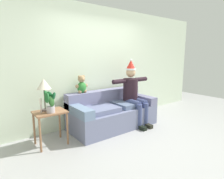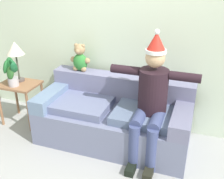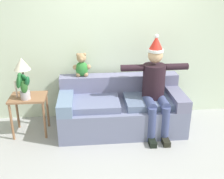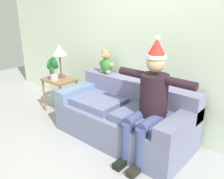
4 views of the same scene
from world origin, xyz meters
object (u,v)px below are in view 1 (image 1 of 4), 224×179
at_px(person_seated, 133,92).
at_px(potted_plant, 50,101).
at_px(teddy_bear, 82,85).
at_px(table_lamp, 44,86).
at_px(candle_tall, 41,104).
at_px(side_table, 50,117).
at_px(couch, 112,112).

distance_m(person_seated, potted_plant, 1.92).
bearing_deg(teddy_bear, table_lamp, -164.57).
distance_m(person_seated, candle_tall, 2.05).
relative_size(person_seated, side_table, 2.46).
xyz_separation_m(teddy_bear, table_lamp, (-0.86, -0.24, 0.10)).
relative_size(side_table, table_lamp, 1.08).
bearing_deg(person_seated, potted_plant, 179.29).
relative_size(table_lamp, candle_tall, 2.25).
distance_m(couch, side_table, 1.42).
relative_size(teddy_bear, side_table, 0.62).
bearing_deg(side_table, teddy_bear, 21.58).
bearing_deg(side_table, couch, 1.78).
distance_m(table_lamp, candle_tall, 0.32).
height_order(person_seated, candle_tall, person_seated).
distance_m(person_seated, table_lamp, 1.98).
relative_size(couch, table_lamp, 3.36).
xyz_separation_m(couch, candle_tall, (-1.56, -0.06, 0.46)).
bearing_deg(potted_plant, candle_tall, 151.83).
bearing_deg(person_seated, table_lamp, 174.15).
relative_size(teddy_bear, candle_tall, 1.50).
bearing_deg(couch, table_lamp, 178.43).
relative_size(teddy_bear, table_lamp, 0.67).
relative_size(side_table, potted_plant, 1.57).
relative_size(person_seated, potted_plant, 3.85).
xyz_separation_m(potted_plant, candle_tall, (-0.13, 0.07, -0.04)).
height_order(teddy_bear, table_lamp, table_lamp).
height_order(couch, teddy_bear, teddy_bear).
xyz_separation_m(table_lamp, potted_plant, (0.03, -0.18, -0.25)).
bearing_deg(table_lamp, side_table, -60.40).
distance_m(couch, teddy_bear, 0.92).
distance_m(couch, table_lamp, 1.64).
bearing_deg(side_table, candle_tall, -172.42).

